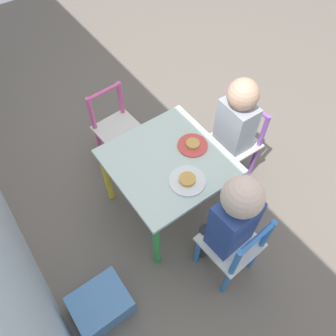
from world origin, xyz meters
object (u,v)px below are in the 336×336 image
Objects in this scene: kids_table at (168,168)px; chair_purple at (236,143)px; storage_bin at (101,305)px; chair_blue at (233,247)px; chair_pink at (117,130)px; plate_front at (193,145)px; child_left at (231,219)px; child_front at (234,125)px; plate_left at (187,180)px.

chair_purple reaches higher than kids_table.
kids_table is at bearing -64.55° from storage_bin.
chair_blue and chair_pink have the same top height.
child_left is at bearing 163.35° from plate_front.
kids_table is 1.08× the size of chair_purple.
kids_table is 0.45m from child_front.
chair_pink is 1.93× the size of storage_bin.
kids_table reaches higher than storage_bin.
kids_table is at bearing -90.00° from chair_blue.
chair_purple is 0.70× the size of child_front.
plate_front is (0.01, 0.34, 0.21)m from chair_purple.
plate_left is (0.28, 0.03, -0.01)m from child_left.
child_left is (0.06, 0.00, 0.22)m from chair_blue.
child_front is 0.28m from plate_front.
kids_table is 0.77m from storage_bin.
plate_front is at bearing -69.23° from storage_bin.
kids_table is 0.52m from chair_blue.
plate_front is at bearing -90.77° from chair_purple.
child_left reaches higher than plate_left.
plate_left is 0.66× the size of storage_bin.
plate_front reaches higher than storage_bin.
chair_pink is 3.34× the size of plate_front.
chair_purple is at bearing -141.56° from child_left.
chair_purple is 1.00× the size of chair_pink.
kids_table is at bearing -90.00° from child_front.
storage_bin is (0.20, 0.66, -0.19)m from chair_blue.
plate_left reaches higher than kids_table.
child_front is (0.49, -0.41, 0.20)m from chair_blue.
chair_pink reaches higher than kids_table.
chair_purple is 0.21m from child_front.
child_front is at bearing -92.58° from plate_front.
child_front is 2.74× the size of storage_bin.
child_front is 1.18m from storage_bin.
child_left is (-0.44, -0.03, 0.09)m from kids_table.
child_left is at bearing -102.26° from storage_bin.
chair_pink is 2.93× the size of plate_left.
chair_purple reaches higher than plate_front.
child_front reaches higher than chair_pink.
chair_purple is 0.68m from child_left.
child_front reaches higher than chair_blue.
plate_left is at bearing -72.15° from chair_purple.
child_left is 2.83× the size of storage_bin.
chair_blue is at bearing -90.07° from chair_pink.
chair_purple is (0.49, -0.47, 0.00)m from chair_blue.
plate_front is at bearing -110.28° from child_left.
plate_front is at bearing -108.01° from chair_blue.
child_left reaches higher than storage_bin.
child_left is at bearing -42.28° from child_front.
chair_blue is at bearing -42.37° from chair_purple.
chair_blue is 0.72m from storage_bin.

